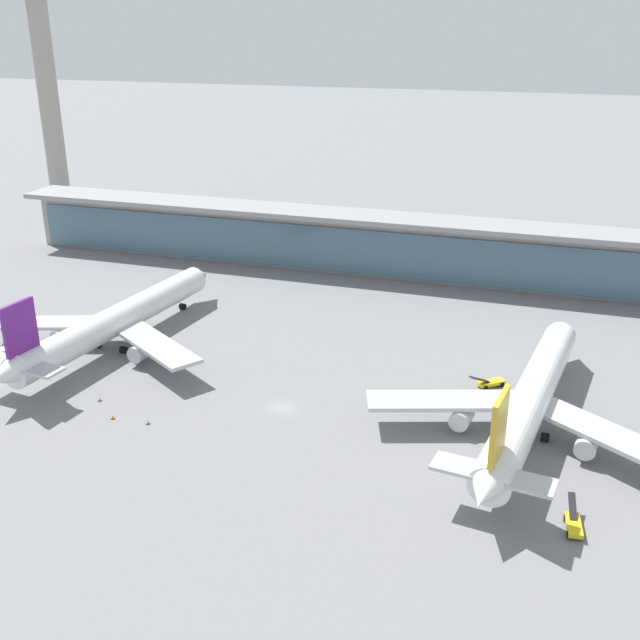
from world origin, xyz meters
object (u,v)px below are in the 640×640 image
at_px(safety_cone_alpha, 113,417).
at_px(safety_cone_delta, 148,422).
at_px(safety_cone_bravo, 100,399).
at_px(service_truck_near_nose_yellow, 490,383).
at_px(airliner_centre_stand, 530,401).
at_px(service_truck_mid_apron_yellow, 574,524).
at_px(airliner_left_stand, 114,322).
at_px(control_tower, 45,70).
at_px(service_truck_under_wing_blue, 15,353).

xyz_separation_m(safety_cone_alpha, safety_cone_delta, (6.19, 0.28, 0.00)).
bearing_deg(safety_cone_bravo, safety_cone_delta, -20.69).
bearing_deg(service_truck_near_nose_yellow, safety_cone_delta, -149.11).
bearing_deg(airliner_centre_stand, service_truck_mid_apron_yellow, -72.53).
distance_m(airliner_left_stand, airliner_centre_stand, 78.74).
relative_size(service_truck_near_nose_yellow, control_tower, 0.07).
relative_size(airliner_centre_stand, service_truck_near_nose_yellow, 10.37).
distance_m(safety_cone_bravo, safety_cone_delta, 12.44).
relative_size(service_truck_near_nose_yellow, safety_cone_delta, 8.73).
xyz_separation_m(airliner_left_stand, service_truck_under_wing_blue, (-14.21, -11.56, -3.63)).
height_order(safety_cone_alpha, safety_cone_delta, same).
distance_m(airliner_left_stand, service_truck_near_nose_yellow, 71.52).
bearing_deg(service_truck_mid_apron_yellow, safety_cone_delta, 173.88).
relative_size(airliner_left_stand, service_truck_near_nose_yellow, 10.38).
bearing_deg(safety_cone_bravo, airliner_centre_stand, 9.56).
height_order(service_truck_under_wing_blue, service_truck_mid_apron_yellow, service_truck_under_wing_blue).
xyz_separation_m(airliner_centre_stand, service_truck_mid_apron_yellow, (7.19, -22.84, -4.51)).
relative_size(service_truck_near_nose_yellow, safety_cone_bravo, 8.73).
bearing_deg(safety_cone_alpha, safety_cone_bravo, 139.38).
height_order(service_truck_near_nose_yellow, control_tower, control_tower).
relative_size(service_truck_mid_apron_yellow, safety_cone_bravo, 9.88).
bearing_deg(airliner_centre_stand, service_truck_near_nose_yellow, 116.86).
distance_m(service_truck_near_nose_yellow, service_truck_mid_apron_yellow, 39.44).
distance_m(airliner_left_stand, safety_cone_bravo, 23.03).
bearing_deg(safety_cone_delta, service_truck_under_wing_blue, 159.62).
bearing_deg(service_truck_under_wing_blue, safety_cone_delta, -20.38).
distance_m(airliner_centre_stand, safety_cone_delta, 59.42).
distance_m(airliner_left_stand, control_tower, 130.36).
distance_m(service_truck_near_nose_yellow, service_truck_under_wing_blue, 87.03).
distance_m(safety_cone_alpha, safety_cone_bravo, 7.18).
bearing_deg(service_truck_under_wing_blue, airliner_left_stand, 39.12).
relative_size(safety_cone_bravo, safety_cone_delta, 1.00).
height_order(service_truck_near_nose_yellow, service_truck_mid_apron_yellow, same).
distance_m(airliner_centre_stand, service_truck_under_wing_blue, 92.57).
relative_size(airliner_left_stand, airliner_centre_stand, 1.00).
height_order(control_tower, safety_cone_bravo, control_tower).
bearing_deg(service_truck_mid_apron_yellow, service_truck_near_nose_yellow, 111.17).
relative_size(airliner_left_stand, safety_cone_bravo, 90.65).
xyz_separation_m(airliner_left_stand, service_truck_mid_apron_yellow, (85.44, -31.61, -4.51)).
relative_size(service_truck_mid_apron_yellow, safety_cone_alpha, 9.88).
bearing_deg(service_truck_near_nose_yellow, control_tower, 149.29).
relative_size(airliner_centre_stand, safety_cone_alpha, 90.58).
height_order(airliner_centre_stand, service_truck_near_nose_yellow, airliner_centre_stand).
bearing_deg(service_truck_mid_apron_yellow, safety_cone_alpha, 174.63).
distance_m(service_truck_under_wing_blue, service_truck_mid_apron_yellow, 101.65).
height_order(service_truck_mid_apron_yellow, safety_cone_bravo, service_truck_mid_apron_yellow).
height_order(safety_cone_bravo, safety_cone_delta, same).
bearing_deg(airliner_left_stand, service_truck_mid_apron_yellow, -20.31).
distance_m(service_truck_near_nose_yellow, safety_cone_alpha, 63.74).
bearing_deg(service_truck_under_wing_blue, control_tower, 121.75).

